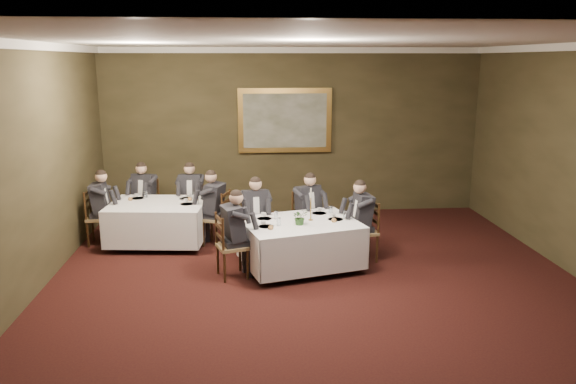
{
  "coord_description": "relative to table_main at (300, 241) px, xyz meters",
  "views": [
    {
      "loc": [
        -1.02,
        -6.87,
        3.25
      ],
      "look_at": [
        -0.34,
        1.99,
        1.15
      ],
      "focal_mm": 35.0,
      "sensor_mm": 36.0,
      "label": 1
    }
  ],
  "objects": [
    {
      "name": "diner_sec_endright",
      "position": [
        -1.38,
        1.27,
        0.06
      ],
      "size": [
        0.59,
        0.54,
        1.35
      ],
      "rotation": [
        0.0,
        0.0,
        1.22
      ],
      "color": "black",
      "rests_on": "chair_sec_endright"
    },
    {
      "name": "ground",
      "position": [
        0.17,
        -1.57,
        -0.45
      ],
      "size": [
        10.0,
        10.0,
        0.0
      ],
      "primitive_type": "plane",
      "color": "black",
      "rests_on": "ground"
    },
    {
      "name": "diner_main_endright",
      "position": [
        1.07,
        0.29,
        0.06
      ],
      "size": [
        0.53,
        0.46,
        1.35
      ],
      "rotation": [
        0.0,
        0.0,
        1.7
      ],
      "color": "black",
      "rests_on": "chair_main_endright"
    },
    {
      "name": "centerpiece",
      "position": [
        -0.02,
        -0.15,
        0.45
      ],
      "size": [
        0.3,
        0.28,
        0.27
      ],
      "primitive_type": "imported",
      "rotation": [
        0.0,
        0.0,
        0.39
      ],
      "color": "#2D5926",
      "rests_on": "table_main"
    },
    {
      "name": "chair_sec_backright",
      "position": [
        -1.9,
        2.19,
        -0.17
      ],
      "size": [
        0.48,
        0.46,
        1.0
      ],
      "rotation": [
        0.0,
        0.0,
        3.04
      ],
      "color": "olive",
      "rests_on": "ground"
    },
    {
      "name": "diner_main_endleft",
      "position": [
        -1.07,
        -0.29,
        0.06
      ],
      "size": [
        0.58,
        0.53,
        1.35
      ],
      "rotation": [
        0.0,
        0.0,
        -1.26
      ],
      "color": "black",
      "rests_on": "chair_main_endleft"
    },
    {
      "name": "chair_sec_backleft",
      "position": [
        -2.79,
        2.28,
        -0.17
      ],
      "size": [
        0.55,
        0.54,
        1.0
      ],
      "rotation": [
        0.0,
        0.0,
        2.81
      ],
      "color": "olive",
      "rests_on": "ground"
    },
    {
      "name": "ceiling",
      "position": [
        0.17,
        -1.57,
        3.05
      ],
      "size": [
        8.0,
        10.0,
        0.1
      ],
      "primitive_type": "cube",
      "color": "silver",
      "rests_on": "back_wall"
    },
    {
      "name": "table_main",
      "position": [
        0.0,
        0.0,
        0.0
      ],
      "size": [
        2.07,
        1.77,
        0.67
      ],
      "rotation": [
        0.0,
        0.0,
        0.27
      ],
      "color": "black",
      "rests_on": "ground"
    },
    {
      "name": "back_wall",
      "position": [
        0.17,
        3.43,
        1.3
      ],
      "size": [
        8.0,
        0.1,
        3.5
      ],
      "primitive_type": "cube",
      "color": "#302B18",
      "rests_on": "ground"
    },
    {
      "name": "place_setting_table_second",
      "position": [
        -2.79,
        1.8,
        0.35
      ],
      "size": [
        0.33,
        0.31,
        0.14
      ],
      "color": "white",
      "rests_on": "table_second"
    },
    {
      "name": "diner_sec_backleft",
      "position": [
        -2.79,
        2.27,
        0.06
      ],
      "size": [
        0.54,
        0.59,
        1.35
      ],
      "rotation": [
        0.0,
        0.0,
        2.81
      ],
      "color": "black",
      "rests_on": "chair_sec_backleft"
    },
    {
      "name": "painting",
      "position": [
        -0.0,
        3.37,
        1.55
      ],
      "size": [
        1.97,
        0.09,
        1.35
      ],
      "color": "gold",
      "rests_on": "back_wall"
    },
    {
      "name": "chair_main_backright",
      "position": [
        0.22,
        1.0,
        -0.17
      ],
      "size": [
        0.58,
        0.57,
        1.0
      ],
      "rotation": [
        0.0,
        0.0,
        3.59
      ],
      "color": "olive",
      "rests_on": "ground"
    },
    {
      "name": "diner_sec_backright",
      "position": [
        -1.9,
        2.18,
        0.06
      ],
      "size": [
        0.45,
        0.52,
        1.35
      ],
      "rotation": [
        0.0,
        0.0,
        3.04
      ],
      "color": "black",
      "rests_on": "chair_sec_backright"
    },
    {
      "name": "diner_sec_endleft",
      "position": [
        -3.47,
        1.48,
        0.06
      ],
      "size": [
        0.49,
        0.43,
        1.35
      ],
      "rotation": [
        0.0,
        0.0,
        -1.54
      ],
      "color": "black",
      "rests_on": "chair_sec_endleft"
    },
    {
      "name": "crown_molding",
      "position": [
        0.17,
        -1.57,
        2.99
      ],
      "size": [
        8.0,
        10.0,
        0.12
      ],
      "color": "white",
      "rests_on": "back_wall"
    },
    {
      "name": "chair_sec_endleft",
      "position": [
        -3.49,
        1.48,
        -0.17
      ],
      "size": [
        0.43,
        0.45,
        1.0
      ],
      "rotation": [
        0.0,
        0.0,
        -1.54
      ],
      "color": "olive",
      "rests_on": "ground"
    },
    {
      "name": "chair_main_endright",
      "position": [
        1.08,
        0.3,
        -0.17
      ],
      "size": [
        0.47,
        0.49,
        1.0
      ],
      "rotation": [
        0.0,
        0.0,
        1.7
      ],
      "color": "olive",
      "rests_on": "ground"
    },
    {
      "name": "diner_main_backright",
      "position": [
        0.22,
        0.99,
        0.06
      ],
      "size": [
        0.57,
        0.61,
        1.35
      ],
      "rotation": [
        0.0,
        0.0,
        3.59
      ],
      "color": "black",
      "rests_on": "chair_main_backright"
    },
    {
      "name": "candlestick",
      "position": [
        0.17,
        0.08,
        0.51
      ],
      "size": [
        0.08,
        0.08,
        0.54
      ],
      "color": "#AC8334",
      "rests_on": "table_main"
    },
    {
      "name": "place_setting_table_main",
      "position": [
        -0.51,
        0.26,
        0.35
      ],
      "size": [
        0.33,
        0.31,
        0.14
      ],
      "color": "white",
      "rests_on": "table_main"
    },
    {
      "name": "chair_sec_endright",
      "position": [
        -1.37,
        1.27,
        -0.17
      ],
      "size": [
        0.55,
        0.56,
        1.0
      ],
      "rotation": [
        0.0,
        0.0,
        1.22
      ],
      "color": "olive",
      "rests_on": "ground"
    },
    {
      "name": "diner_main_backleft",
      "position": [
        -0.7,
        0.74,
        0.06
      ],
      "size": [
        0.46,
        0.53,
        1.35
      ],
      "rotation": [
        0.0,
        0.0,
        3.28
      ],
      "color": "black",
      "rests_on": "chair_main_backleft"
    },
    {
      "name": "table_second",
      "position": [
        -2.43,
        1.38,
        -0.0
      ],
      "size": [
        1.8,
        1.44,
        0.67
      ],
      "rotation": [
        0.0,
        0.0,
        -0.1
      ],
      "color": "black",
      "rests_on": "ground"
    },
    {
      "name": "chair_main_endleft",
      "position": [
        -1.08,
        -0.3,
        -0.17
      ],
      "size": [
        0.54,
        0.55,
        1.0
      ],
      "rotation": [
        0.0,
        0.0,
        -1.26
      ],
      "color": "olive",
      "rests_on": "ground"
    },
    {
      "name": "chair_main_backleft",
      "position": [
        -0.7,
        0.75,
        -0.17
      ],
      "size": [
        0.49,
        0.48,
        1.0
      ],
      "rotation": [
        0.0,
        0.0,
        3.28
      ],
      "color": "olive",
      "rests_on": "ground"
    }
  ]
}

